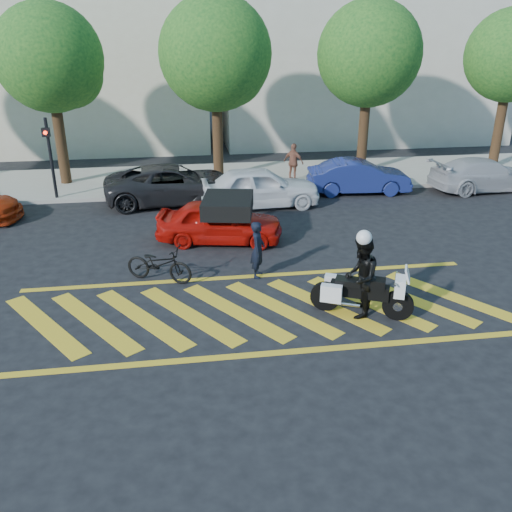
{
  "coord_description": "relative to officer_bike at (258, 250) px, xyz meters",
  "views": [
    {
      "loc": [
        -1.79,
        -11.37,
        6.35
      ],
      "look_at": [
        0.02,
        0.86,
        1.05
      ],
      "focal_mm": 38.0,
      "sensor_mm": 36.0,
      "label": 1
    }
  ],
  "objects": [
    {
      "name": "crosswalk",
      "position": [
        -0.26,
        -1.89,
        -0.78
      ],
      "size": [
        12.33,
        4.0,
        0.01
      ],
      "color": "gold",
      "rests_on": "ground"
    },
    {
      "name": "sidewalk",
      "position": [
        -0.22,
        10.11,
        -0.71
      ],
      "size": [
        60.0,
        5.0,
        0.15
      ],
      "primitive_type": "cube",
      "color": "#9E998E",
      "rests_on": "ground"
    },
    {
      "name": "officer_moto",
      "position": [
        2.04,
        -2.45,
        0.2
      ],
      "size": [
        1.07,
        1.18,
        1.96
      ],
      "primitive_type": "imported",
      "rotation": [
        0.0,
        0.0,
        -1.99
      ],
      "color": "black",
      "rests_on": "ground"
    },
    {
      "name": "building_right",
      "position": [
        8.78,
        19.11,
        4.71
      ],
      "size": [
        16.0,
        8.0,
        11.0
      ],
      "primitive_type": "cube",
      "color": "beige",
      "rests_on": "ground"
    },
    {
      "name": "red_convertible",
      "position": [
        -0.8,
        2.73,
        -0.12
      ],
      "size": [
        4.13,
        2.27,
        1.33
      ],
      "primitive_type": "imported",
      "rotation": [
        0.0,
        0.0,
        1.39
      ],
      "color": "#B20E08",
      "rests_on": "ground"
    },
    {
      "name": "parked_right",
      "position": [
        5.24,
        7.31,
        -0.11
      ],
      "size": [
        4.18,
        1.74,
        1.34
      ],
      "primitive_type": "imported",
      "rotation": [
        0.0,
        0.0,
        1.49
      ],
      "color": "navy",
      "rests_on": "ground"
    },
    {
      "name": "signal_pole",
      "position": [
        -6.72,
        7.84,
        1.13
      ],
      "size": [
        0.28,
        0.43,
        3.2
      ],
      "color": "black",
      "rests_on": "ground"
    },
    {
      "name": "tree_left",
      "position": [
        -6.59,
        10.17,
        4.21
      ],
      "size": [
        4.2,
        4.2,
        7.26
      ],
      "color": "black",
      "rests_on": "ground"
    },
    {
      "name": "bicycle",
      "position": [
        -2.64,
        0.11,
        -0.3
      ],
      "size": [
        1.97,
        1.39,
        0.98
      ],
      "primitive_type": "imported",
      "rotation": [
        0.0,
        0.0,
        1.13
      ],
      "color": "black",
      "rests_on": "ground"
    },
    {
      "name": "police_motorcycle",
      "position": [
        2.06,
        -2.43,
        -0.21
      ],
      "size": [
        2.26,
        1.33,
        1.06
      ],
      "rotation": [
        0.0,
        0.0,
        -0.42
      ],
      "color": "black",
      "rests_on": "ground"
    },
    {
      "name": "ground",
      "position": [
        -0.22,
        -1.89,
        -0.79
      ],
      "size": [
        90.0,
        90.0,
        0.0
      ],
      "primitive_type": "plane",
      "color": "black",
      "rests_on": "ground"
    },
    {
      "name": "tree_right",
      "position": [
        6.41,
        10.17,
        4.26
      ],
      "size": [
        4.4,
        4.4,
        7.41
      ],
      "color": "black",
      "rests_on": "ground"
    },
    {
      "name": "building_left",
      "position": [
        -8.22,
        19.11,
        4.21
      ],
      "size": [
        16.0,
        8.0,
        10.0
      ],
      "primitive_type": "cube",
      "color": "beige",
      "rests_on": "ground"
    },
    {
      "name": "pedestrian_right",
      "position": [
        2.9,
        9.01,
        0.16
      ],
      "size": [
        0.96,
        0.91,
        1.59
      ],
      "primitive_type": "imported",
      "rotation": [
        0.0,
        0.0,
        2.42
      ],
      "color": "brown",
      "rests_on": "sidewalk"
    },
    {
      "name": "officer_bike",
      "position": [
        0.0,
        0.0,
        0.0
      ],
      "size": [
        0.52,
        0.66,
        1.57
      ],
      "primitive_type": "imported",
      "rotation": [
        0.0,
        0.0,
        1.29
      ],
      "color": "black",
      "rests_on": "ground"
    },
    {
      "name": "tree_center",
      "position": [
        -0.09,
        10.17,
        4.31
      ],
      "size": [
        4.6,
        4.6,
        7.56
      ],
      "color": "black",
      "rests_on": "ground"
    },
    {
      "name": "parked_mid_left",
      "position": [
        -2.18,
        7.1,
        -0.07
      ],
      "size": [
        5.33,
        2.72,
        1.44
      ],
      "primitive_type": "imported",
      "rotation": [
        0.0,
        0.0,
        1.63
      ],
      "color": "black",
      "rests_on": "ground"
    },
    {
      "name": "parked_far_right",
      "position": [
        10.48,
        6.92,
        -0.13
      ],
      "size": [
        4.69,
        2.2,
        1.32
      ],
      "primitive_type": "imported",
      "rotation": [
        0.0,
        0.0,
        1.65
      ],
      "color": "#A2A3A9",
      "rests_on": "ground"
    },
    {
      "name": "parked_mid_right",
      "position": [
        1.01,
        6.1,
        -0.03
      ],
      "size": [
        4.52,
        2.0,
        1.51
      ],
      "primitive_type": "imported",
      "rotation": [
        0.0,
        0.0,
        1.62
      ],
      "color": "white",
      "rests_on": "ground"
    }
  ]
}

